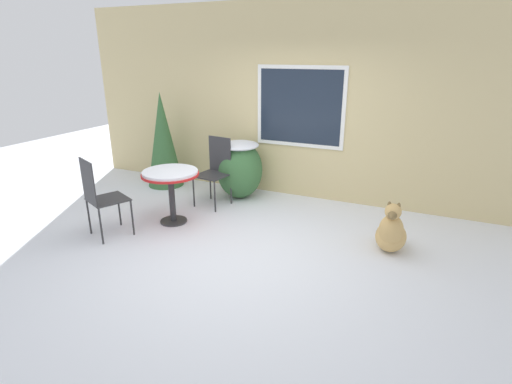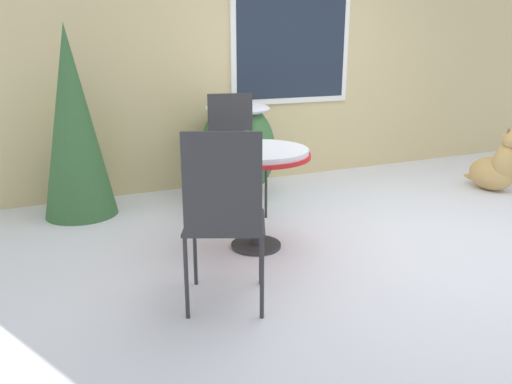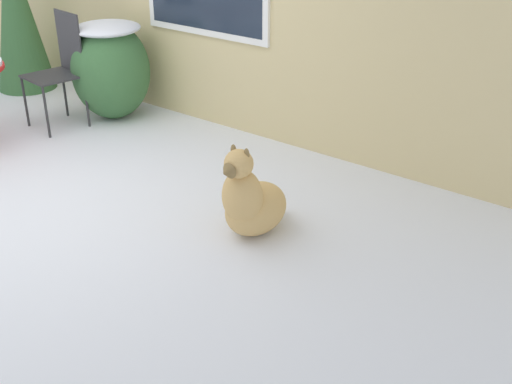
{
  "view_description": "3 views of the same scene",
  "coord_description": "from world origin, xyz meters",
  "px_view_note": "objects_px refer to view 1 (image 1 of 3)",
  "views": [
    {
      "loc": [
        2.06,
        -3.97,
        2.32
      ],
      "look_at": [
        0.0,
        0.6,
        0.55
      ],
      "focal_mm": 28.0,
      "sensor_mm": 36.0,
      "label": 1
    },
    {
      "loc": [
        -2.67,
        -2.87,
        1.48
      ],
      "look_at": [
        -1.19,
        0.36,
        0.44
      ],
      "focal_mm": 35.0,
      "sensor_mm": 36.0,
      "label": 2
    },
    {
      "loc": [
        4.12,
        -2.26,
        2.23
      ],
      "look_at": [
        1.75,
        0.76,
        0.3
      ],
      "focal_mm": 45.0,
      "sensor_mm": 36.0,
      "label": 3
    }
  ],
  "objects_px": {
    "patio_chair_near_table": "(215,168)",
    "dog": "(391,233)",
    "patio_chair_far_side": "(100,195)",
    "patio_table": "(171,179)"
  },
  "relations": [
    {
      "from": "dog",
      "to": "patio_table",
      "type": "bearing_deg",
      "value": -174.75
    },
    {
      "from": "patio_table",
      "to": "patio_chair_far_side",
      "type": "relative_size",
      "value": 0.75
    },
    {
      "from": "patio_chair_near_table",
      "to": "patio_chair_far_side",
      "type": "bearing_deg",
      "value": -106.01
    },
    {
      "from": "patio_table",
      "to": "patio_chair_far_side",
      "type": "height_order",
      "value": "patio_chair_far_side"
    },
    {
      "from": "patio_chair_near_table",
      "to": "dog",
      "type": "xyz_separation_m",
      "value": [
        2.75,
        -0.56,
        -0.34
      ]
    },
    {
      "from": "patio_chair_near_table",
      "to": "dog",
      "type": "bearing_deg",
      "value": -3.51
    },
    {
      "from": "patio_chair_near_table",
      "to": "patio_chair_far_side",
      "type": "relative_size",
      "value": 1.0
    },
    {
      "from": "patio_chair_far_side",
      "to": "dog",
      "type": "distance_m",
      "value": 3.68
    },
    {
      "from": "patio_chair_near_table",
      "to": "patio_chair_far_side",
      "type": "distance_m",
      "value": 1.82
    },
    {
      "from": "patio_chair_far_side",
      "to": "dog",
      "type": "bearing_deg",
      "value": -137.96
    }
  ]
}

